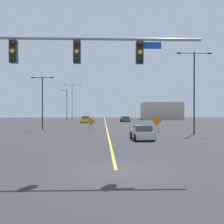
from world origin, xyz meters
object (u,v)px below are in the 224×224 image
(street_lamp_near_left, at_px, (42,98))
(car_silver_mid, at_px, (142,133))
(street_lamp_far_right, at_px, (72,99))
(traffic_signal_assembly, at_px, (41,62))
(car_green_passing, at_px, (125,119))
(street_lamp_mid_right, at_px, (66,104))
(street_lamp_mid_left, at_px, (194,86))
(construction_sign_right_shoulder, at_px, (91,123))
(construction_sign_median_near, at_px, (157,122))
(car_yellow_distant, at_px, (86,120))

(street_lamp_near_left, bearing_deg, car_silver_mid, -44.90)
(street_lamp_near_left, height_order, street_lamp_far_right, street_lamp_far_right)
(traffic_signal_assembly, height_order, car_green_passing, traffic_signal_assembly)
(street_lamp_near_left, bearing_deg, street_lamp_mid_right, 91.72)
(street_lamp_mid_left, relative_size, construction_sign_right_shoulder, 5.14)
(street_lamp_mid_left, relative_size, construction_sign_median_near, 4.65)
(street_lamp_near_left, bearing_deg, construction_sign_right_shoulder, -25.15)
(street_lamp_near_left, relative_size, car_yellow_distant, 1.66)
(car_silver_mid, relative_size, car_green_passing, 1.01)
(street_lamp_near_left, xyz_separation_m, car_silver_mid, (12.44, -12.40, -3.88))
(traffic_signal_assembly, relative_size, street_lamp_mid_left, 1.24)
(street_lamp_mid_left, height_order, street_lamp_mid_right, street_lamp_mid_left)
(construction_sign_right_shoulder, distance_m, car_silver_mid, 10.54)
(car_green_passing, bearing_deg, street_lamp_far_right, 157.26)
(street_lamp_near_left, relative_size, car_green_passing, 1.90)
(car_green_passing, distance_m, car_yellow_distant, 10.06)
(traffic_signal_assembly, relative_size, car_silver_mid, 2.95)
(car_silver_mid, height_order, car_yellow_distant, car_yellow_distant)
(traffic_signal_assembly, xyz_separation_m, car_green_passing, (8.37, 50.86, -4.53))
(construction_sign_right_shoulder, bearing_deg, car_silver_mid, -59.49)
(street_lamp_far_right, height_order, construction_sign_median_near, street_lamp_far_right)
(traffic_signal_assembly, relative_size, street_lamp_far_right, 1.25)
(street_lamp_far_right, bearing_deg, street_lamp_near_left, -91.15)
(street_lamp_far_right, height_order, construction_sign_right_shoulder, street_lamp_far_right)
(car_yellow_distant, bearing_deg, car_green_passing, 23.18)
(street_lamp_mid_left, xyz_separation_m, street_lamp_far_right, (-18.79, 38.51, -0.01))
(street_lamp_mid_right, xyz_separation_m, construction_sign_right_shoulder, (8.05, -35.09, -3.31))
(construction_sign_right_shoulder, bearing_deg, street_lamp_far_right, 100.58)
(street_lamp_mid_left, relative_size, street_lamp_mid_right, 1.17)
(street_lamp_mid_left, bearing_deg, car_green_passing, 99.20)
(street_lamp_mid_left, distance_m, construction_sign_right_shoulder, 13.66)
(street_lamp_near_left, distance_m, street_lamp_far_right, 31.35)
(street_lamp_far_right, height_order, car_green_passing, street_lamp_far_right)
(street_lamp_mid_right, bearing_deg, construction_sign_right_shoulder, -77.07)
(street_lamp_mid_right, height_order, car_silver_mid, street_lamp_mid_right)
(construction_sign_right_shoulder, distance_m, car_yellow_distant, 25.16)
(street_lamp_near_left, relative_size, street_lamp_mid_right, 0.92)
(street_lamp_mid_right, xyz_separation_m, construction_sign_median_near, (16.64, -35.57, -3.19))
(street_lamp_mid_left, xyz_separation_m, construction_sign_right_shoulder, (-12.32, 3.85, -4.48))
(street_lamp_mid_left, relative_size, car_silver_mid, 2.39)
(car_green_passing, bearing_deg, traffic_signal_assembly, -99.35)
(car_silver_mid, height_order, car_green_passing, car_silver_mid)
(street_lamp_mid_left, relative_size, car_green_passing, 2.42)
(construction_sign_right_shoulder, relative_size, car_silver_mid, 0.46)
(street_lamp_mid_right, bearing_deg, street_lamp_near_left, -88.28)
(street_lamp_near_left, relative_size, construction_sign_median_near, 3.66)
(traffic_signal_assembly, relative_size, car_green_passing, 2.99)
(street_lamp_mid_left, xyz_separation_m, construction_sign_median_near, (-3.73, 3.37, -4.36))
(construction_sign_median_near, distance_m, car_silver_mid, 9.21)
(traffic_signal_assembly, bearing_deg, construction_sign_right_shoulder, 86.39)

